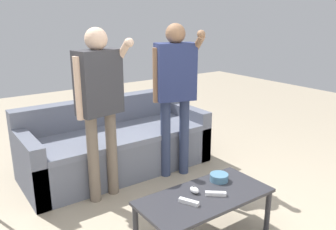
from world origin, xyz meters
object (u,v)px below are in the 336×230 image
at_px(coffee_table, 205,201).
at_px(player_right, 175,83).
at_px(snack_bowl, 219,177).
at_px(game_remote_wand_far, 216,194).
at_px(player_left, 99,95).
at_px(game_remote_nunchuk, 194,190).
at_px(couch, 116,145).
at_px(game_remote_wand_near, 189,202).

bearing_deg(coffee_table, player_right, 64.68).
relative_size(snack_bowl, game_remote_wand_far, 1.05).
distance_m(coffee_table, player_left, 1.32).
height_order(snack_bowl, game_remote_nunchuk, snack_bowl).
xyz_separation_m(couch, snack_bowl, (0.21, -1.47, 0.13)).
relative_size(player_right, game_remote_wand_near, 10.56).
bearing_deg(player_right, game_remote_wand_far, -111.56).
bearing_deg(game_remote_nunchuk, game_remote_wand_far, -50.00).
bearing_deg(couch, game_remote_nunchuk, -93.29).
height_order(couch, game_remote_wand_near, couch).
distance_m(couch, snack_bowl, 1.49).
height_order(snack_bowl, game_remote_wand_near, snack_bowl).
bearing_deg(game_remote_wand_far, snack_bowl, 40.90).
height_order(couch, game_remote_wand_far, couch).
bearing_deg(game_remote_wand_near, coffee_table, 7.82).
height_order(coffee_table, game_remote_wand_far, game_remote_wand_far).
bearing_deg(snack_bowl, couch, 98.17).
xyz_separation_m(couch, player_right, (0.47, -0.51, 0.75)).
relative_size(couch, game_remote_nunchuk, 23.61).
relative_size(player_left, game_remote_wand_far, 11.12).
xyz_separation_m(couch, coffee_table, (-0.04, -1.58, 0.06)).
bearing_deg(game_remote_wand_near, couch, 82.08).
bearing_deg(player_right, game_remote_nunchuk, -118.85).
distance_m(game_remote_nunchuk, game_remote_wand_far, 0.17).
bearing_deg(player_left, game_remote_wand_far, -69.96).
bearing_deg(snack_bowl, player_left, 122.09).
relative_size(coffee_table, game_remote_wand_far, 7.21).
distance_m(player_left, player_right, 0.86).
relative_size(game_remote_nunchuk, game_remote_wand_near, 0.57).
height_order(couch, player_right, player_right).
bearing_deg(snack_bowl, game_remote_nunchuk, -172.49).
bearing_deg(couch, player_left, -127.62).
distance_m(player_right, game_remote_wand_far, 1.37).
xyz_separation_m(snack_bowl, game_remote_wand_far, (-0.19, -0.17, -0.01)).
distance_m(couch, player_left, 0.97).
height_order(coffee_table, player_right, player_right).
bearing_deg(coffee_table, player_left, 107.87).
height_order(player_right, game_remote_wand_far, player_right).
relative_size(couch, game_remote_wand_far, 14.25).
height_order(game_remote_nunchuk, game_remote_wand_far, game_remote_nunchuk).
relative_size(couch, game_remote_wand_near, 13.36).
xyz_separation_m(couch, player_left, (-0.39, -0.51, 0.73)).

